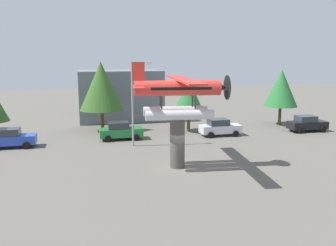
# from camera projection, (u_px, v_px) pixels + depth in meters

# --- Properties ---
(ground_plane) EXTENTS (140.00, 140.00, 0.00)m
(ground_plane) POSITION_uv_depth(u_px,v_px,m) (177.00, 167.00, 26.89)
(ground_plane) COLOR #605B54
(display_pedestal) EXTENTS (1.10, 1.10, 3.73)m
(display_pedestal) POSITION_uv_depth(u_px,v_px,m) (177.00, 143.00, 26.55)
(display_pedestal) COLOR #4C4742
(display_pedestal) RESTS_ON ground
(floatplane_monument) EXTENTS (7.02, 10.46, 4.00)m
(floatplane_monument) POSITION_uv_depth(u_px,v_px,m) (179.00, 95.00, 25.93)
(floatplane_monument) COLOR silver
(floatplane_monument) RESTS_ON display_pedestal
(car_near_blue) EXTENTS (4.20, 2.02, 1.76)m
(car_near_blue) POSITION_uv_depth(u_px,v_px,m) (11.00, 138.00, 32.50)
(car_near_blue) COLOR #2847B7
(car_near_blue) RESTS_ON ground
(car_mid_green) EXTENTS (4.20, 2.02, 1.76)m
(car_mid_green) POSITION_uv_depth(u_px,v_px,m) (120.00, 131.00, 35.68)
(car_mid_green) COLOR #237A38
(car_mid_green) RESTS_ON ground
(car_far_silver) EXTENTS (4.20, 2.02, 1.76)m
(car_far_silver) POSITION_uv_depth(u_px,v_px,m) (220.00, 127.00, 37.43)
(car_far_silver) COLOR silver
(car_far_silver) RESTS_ON ground
(car_distant_black) EXTENTS (4.20, 2.02, 1.76)m
(car_distant_black) POSITION_uv_depth(u_px,v_px,m) (307.00, 124.00, 39.55)
(car_distant_black) COLOR black
(car_distant_black) RESTS_ON ground
(streetlight_primary) EXTENTS (1.84, 0.28, 7.66)m
(streetlight_primary) POSITION_uv_depth(u_px,v_px,m) (135.00, 98.00, 32.49)
(streetlight_primary) COLOR gray
(streetlight_primary) RESTS_ON ground
(storefront_building) EXTENTS (10.37, 7.16, 6.36)m
(storefront_building) POSITION_uv_depth(u_px,v_px,m) (120.00, 95.00, 46.94)
(storefront_building) COLOR slate
(storefront_building) RESTS_ON ground
(tree_east) EXTENTS (4.70, 4.70, 7.59)m
(tree_east) POSITION_uv_depth(u_px,v_px,m) (101.00, 86.00, 38.98)
(tree_east) COLOR brown
(tree_east) RESTS_ON ground
(tree_center_back) EXTENTS (3.25, 3.25, 5.80)m
(tree_center_back) POSITION_uv_depth(u_px,v_px,m) (189.00, 95.00, 39.07)
(tree_center_back) COLOR brown
(tree_center_back) RESTS_ON ground
(tree_far_east) EXTENTS (3.91, 3.91, 6.59)m
(tree_far_east) POSITION_uv_depth(u_px,v_px,m) (281.00, 88.00, 42.89)
(tree_far_east) COLOR brown
(tree_far_east) RESTS_ON ground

